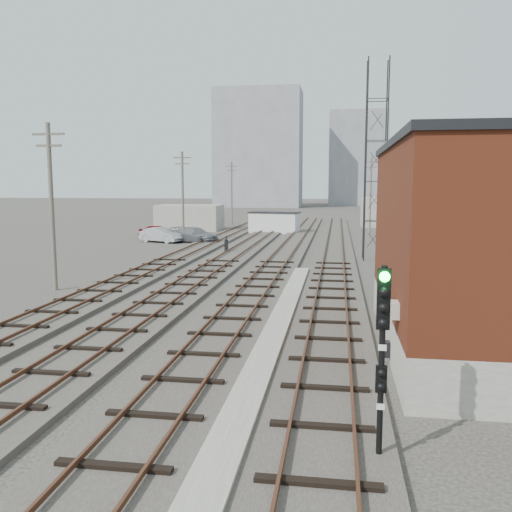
% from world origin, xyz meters
% --- Properties ---
extents(ground, '(320.00, 320.00, 0.00)m').
position_xyz_m(ground, '(0.00, 60.00, 0.00)').
color(ground, '#282621').
rests_on(ground, ground).
extents(track_right, '(3.20, 90.00, 0.39)m').
position_xyz_m(track_right, '(2.50, 39.00, 0.11)').
color(track_right, '#332D28').
rests_on(track_right, ground).
extents(track_mid_right, '(3.20, 90.00, 0.39)m').
position_xyz_m(track_mid_right, '(-1.50, 39.00, 0.11)').
color(track_mid_right, '#332D28').
rests_on(track_mid_right, ground).
extents(track_mid_left, '(3.20, 90.00, 0.39)m').
position_xyz_m(track_mid_left, '(-5.50, 39.00, 0.11)').
color(track_mid_left, '#332D28').
rests_on(track_mid_left, ground).
extents(track_left, '(3.20, 90.00, 0.39)m').
position_xyz_m(track_left, '(-9.50, 39.00, 0.11)').
color(track_left, '#332D28').
rests_on(track_left, ground).
extents(platform_curb, '(0.90, 28.00, 0.26)m').
position_xyz_m(platform_curb, '(0.50, 14.00, 0.13)').
color(platform_curb, gray).
rests_on(platform_curb, ground).
extents(brick_building, '(6.54, 12.20, 7.22)m').
position_xyz_m(brick_building, '(7.50, 12.00, 3.63)').
color(brick_building, gray).
rests_on(brick_building, ground).
extents(lattice_tower, '(1.60, 1.60, 15.00)m').
position_xyz_m(lattice_tower, '(5.50, 35.00, 7.50)').
color(lattice_tower, black).
rests_on(lattice_tower, ground).
extents(utility_pole_left_a, '(1.80, 0.24, 9.00)m').
position_xyz_m(utility_pole_left_a, '(-12.50, 20.00, 4.80)').
color(utility_pole_left_a, '#595147').
rests_on(utility_pole_left_a, ground).
extents(utility_pole_left_b, '(1.80, 0.24, 9.00)m').
position_xyz_m(utility_pole_left_b, '(-12.50, 45.00, 4.80)').
color(utility_pole_left_b, '#595147').
rests_on(utility_pole_left_b, ground).
extents(utility_pole_left_c, '(1.80, 0.24, 9.00)m').
position_xyz_m(utility_pole_left_c, '(-12.50, 70.00, 4.80)').
color(utility_pole_left_c, '#595147').
rests_on(utility_pole_left_c, ground).
extents(utility_pole_right_a, '(1.80, 0.24, 9.00)m').
position_xyz_m(utility_pole_right_a, '(6.50, 28.00, 4.80)').
color(utility_pole_right_a, '#595147').
rests_on(utility_pole_right_a, ground).
extents(utility_pole_right_b, '(1.80, 0.24, 9.00)m').
position_xyz_m(utility_pole_right_b, '(6.50, 58.00, 4.80)').
color(utility_pole_right_b, '#595147').
rests_on(utility_pole_right_b, ground).
extents(apartment_left, '(22.00, 14.00, 30.00)m').
position_xyz_m(apartment_left, '(-18.00, 135.00, 15.00)').
color(apartment_left, gray).
rests_on(apartment_left, ground).
extents(apartment_right, '(16.00, 12.00, 26.00)m').
position_xyz_m(apartment_right, '(8.00, 150.00, 13.00)').
color(apartment_right, gray).
rests_on(apartment_right, ground).
extents(shed_left, '(8.00, 5.00, 3.20)m').
position_xyz_m(shed_left, '(-16.00, 60.00, 1.60)').
color(shed_left, gray).
rests_on(shed_left, ground).
extents(shed_right, '(6.00, 6.00, 4.00)m').
position_xyz_m(shed_right, '(9.00, 70.00, 2.00)').
color(shed_right, gray).
rests_on(shed_right, ground).
extents(signal_mast, '(0.40, 0.41, 4.14)m').
position_xyz_m(signal_mast, '(3.70, 3.56, 2.45)').
color(signal_mast, gray).
rests_on(signal_mast, ground).
extents(switch_stand, '(0.38, 0.38, 1.39)m').
position_xyz_m(switch_stand, '(-6.48, 37.11, 0.66)').
color(switch_stand, black).
rests_on(switch_stand, ground).
extents(site_trailer, '(6.33, 3.59, 2.51)m').
position_xyz_m(site_trailer, '(-4.79, 57.36, 1.27)').
color(site_trailer, silver).
rests_on(site_trailer, ground).
extents(car_red, '(4.61, 2.75, 1.47)m').
position_xyz_m(car_red, '(-16.37, 48.78, 0.74)').
color(car_red, maroon).
rests_on(car_red, ground).
extents(car_silver, '(4.80, 3.04, 1.49)m').
position_xyz_m(car_silver, '(-14.78, 44.82, 0.75)').
color(car_silver, '#A6AAAE').
rests_on(car_silver, ground).
extents(car_grey, '(5.64, 4.12, 1.52)m').
position_xyz_m(car_grey, '(-11.34, 45.21, 0.76)').
color(car_grey, slate).
rests_on(car_grey, ground).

